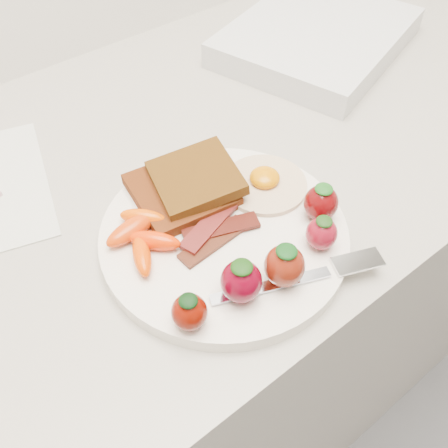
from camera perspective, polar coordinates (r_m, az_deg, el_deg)
counter at (r=1.00m, az=-4.11°, el=-12.34°), size 2.00×0.60×0.90m
plate at (r=0.55m, az=0.00°, el=-1.30°), size 0.27×0.27×0.02m
toast_lower at (r=0.57m, az=-4.91°, el=3.79°), size 0.12×0.12×0.01m
toast_upper at (r=0.57m, az=-3.26°, el=5.30°), size 0.11×0.11×0.02m
fried_egg at (r=0.58m, az=4.67°, el=4.75°), size 0.12×0.12×0.02m
bacon_strips at (r=0.53m, az=-1.07°, el=-0.85°), size 0.10×0.06×0.01m
baby_carrots at (r=0.53m, az=-9.36°, el=-1.22°), size 0.08×0.10×0.02m
strawberries at (r=0.49m, az=5.80°, el=-3.72°), size 0.22×0.08×0.05m
fork at (r=0.51m, az=9.94°, el=-5.70°), size 0.18×0.08×0.00m
appliance at (r=0.87m, az=10.56°, el=20.25°), size 0.36×0.32×0.04m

